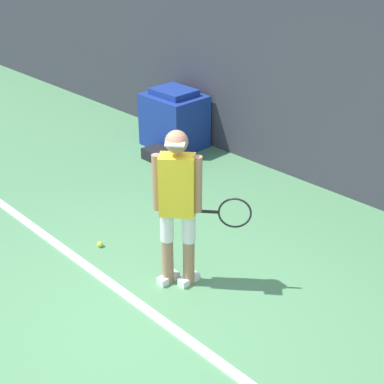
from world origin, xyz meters
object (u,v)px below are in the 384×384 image
tennis_ball (100,244)px  covered_chair (174,119)px  tennis_player (179,203)px  equipment_bag (168,158)px

tennis_ball → covered_chair: 3.22m
tennis_player → equipment_bag: (-2.34, 1.94, -0.86)m
tennis_player → equipment_bag: tennis_player is taller
tennis_player → tennis_ball: (-1.15, -0.21, -0.92)m
covered_chair → equipment_bag: covered_chair is taller
covered_chair → tennis_player: bearing=-41.9°
tennis_player → tennis_ball: tennis_player is taller
covered_chair → equipment_bag: size_ratio=1.12×
covered_chair → tennis_ball: bearing=-58.6°
equipment_bag → tennis_player: bearing=-39.6°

